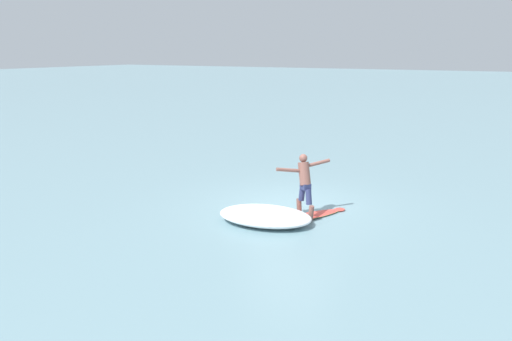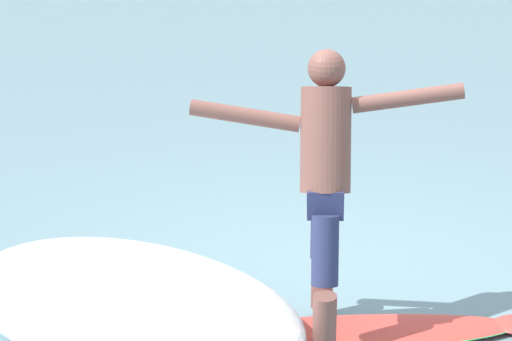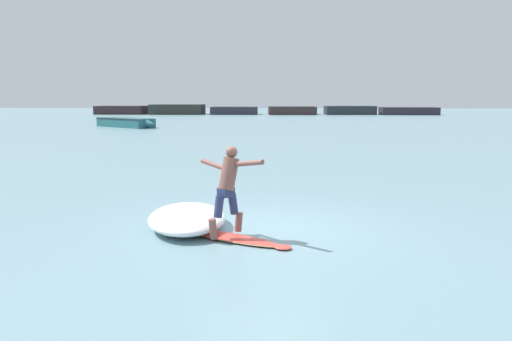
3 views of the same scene
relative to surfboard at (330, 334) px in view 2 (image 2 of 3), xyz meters
name	(u,v)px [view 2 (image 2 of 3)]	position (x,y,z in m)	size (l,w,h in m)	color
ground_plane	(335,274)	(0.67, 0.75, -0.03)	(200.00, 200.00, 0.00)	#7397A1
surfboard	(330,334)	(0.00, 0.00, 0.00)	(2.34, 1.58, 0.20)	#E2473B
surfer	(325,171)	(0.00, 0.07, 0.96)	(1.24, 1.02, 1.60)	brown
wave_foam_at_tail	(130,304)	(-0.88, 0.73, 0.16)	(1.86, 2.59, 0.38)	white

